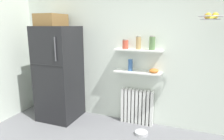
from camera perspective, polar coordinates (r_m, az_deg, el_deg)
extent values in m
cube|color=silver|center=(3.68, 5.16, 5.01)|extent=(7.04, 0.10, 2.60)
cube|color=black|center=(3.95, -14.80, -0.97)|extent=(0.70, 0.71, 1.77)
cube|color=#262628|center=(3.63, -18.30, 1.40)|extent=(0.68, 0.01, 0.01)
cylinder|color=#4C4C51|center=(3.44, -15.88, 5.70)|extent=(0.02, 0.02, 0.40)
cube|color=olive|center=(3.91, -16.91, 13.45)|extent=(0.42, 0.50, 0.22)
cube|color=white|center=(3.83, 3.14, -9.80)|extent=(0.05, 0.12, 0.65)
cube|color=white|center=(3.81, 4.12, -9.93)|extent=(0.05, 0.12, 0.65)
cube|color=white|center=(3.80, 5.11, -10.06)|extent=(0.05, 0.12, 0.65)
cube|color=white|center=(3.78, 6.12, -10.18)|extent=(0.05, 0.12, 0.65)
cube|color=white|center=(3.77, 7.13, -10.30)|extent=(0.05, 0.12, 0.65)
cube|color=white|center=(3.75, 8.15, -10.42)|extent=(0.05, 0.12, 0.65)
cube|color=white|center=(3.74, 9.18, -10.54)|extent=(0.05, 0.12, 0.65)
cube|color=white|center=(3.73, 10.22, -10.66)|extent=(0.05, 0.12, 0.65)
cube|color=white|center=(3.72, 11.26, -10.77)|extent=(0.05, 0.12, 0.65)
cube|color=white|center=(3.53, 7.30, -0.61)|extent=(0.83, 0.22, 0.02)
cube|color=white|center=(3.47, 7.48, 5.65)|extent=(0.83, 0.22, 0.02)
cylinder|color=#C64C38|center=(3.52, 3.83, 7.26)|extent=(0.10, 0.10, 0.15)
cylinder|color=gray|center=(3.51, 3.85, 8.65)|extent=(0.09, 0.09, 0.02)
cylinder|color=tan|center=(3.46, 7.53, 7.57)|extent=(0.08, 0.08, 0.21)
cylinder|color=gray|center=(3.45, 7.59, 9.47)|extent=(0.08, 0.08, 0.02)
cylinder|color=#5B7F4C|center=(3.41, 11.34, 7.43)|extent=(0.10, 0.10, 0.22)
cylinder|color=gray|center=(3.40, 11.43, 9.41)|extent=(0.09, 0.09, 0.02)
cylinder|color=#38609E|center=(3.54, 5.24, 1.40)|extent=(0.08, 0.08, 0.21)
ellipsoid|color=orange|center=(3.47, 11.82, -0.20)|extent=(0.16, 0.16, 0.07)
cylinder|color=#B7B7BC|center=(3.54, 8.34, -17.31)|extent=(0.22, 0.22, 0.05)
torus|color=#B2B2B7|center=(3.08, 26.23, 13.54)|extent=(0.32, 0.32, 0.01)
cylinder|color=#A8A8AD|center=(3.08, 26.15, 12.80)|extent=(0.26, 0.26, 0.01)
sphere|color=gold|center=(3.10, 27.30, 13.58)|extent=(0.09, 0.09, 0.09)
sphere|color=red|center=(3.12, 25.47, 13.66)|extent=(0.08, 0.08, 0.08)
sphere|color=gold|center=(3.02, 25.68, 13.74)|extent=(0.08, 0.08, 0.08)
ellipsoid|color=yellow|center=(3.05, 26.98, 13.39)|extent=(0.15, 0.16, 0.09)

